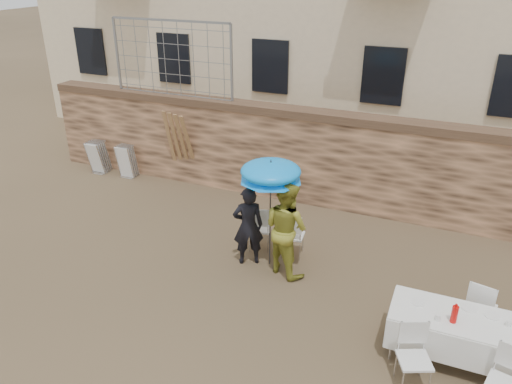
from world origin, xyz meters
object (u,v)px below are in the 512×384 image
at_px(woman_dress, 286,228).
at_px(banquet_table, 468,321).
at_px(table_chair_back, 481,306).
at_px(man_suit, 248,226).
at_px(table_chair_front_right, 505,384).
at_px(couple_chair_right, 293,234).
at_px(soda_bottle, 454,314).
at_px(chair_stack_right, 130,159).
at_px(table_chair_front_left, 415,359).
at_px(umbrella, 271,175).
at_px(couple_chair_left, 259,227).
at_px(chair_stack_left, 102,155).

relative_size(woman_dress, banquet_table, 0.87).
bearing_deg(woman_dress, table_chair_back, -161.54).
distance_m(man_suit, woman_dress, 0.76).
bearing_deg(banquet_table, table_chair_front_right, -56.31).
bearing_deg(couple_chair_right, woman_dress, 87.91).
relative_size(soda_bottle, chair_stack_right, 0.28).
distance_m(table_chair_front_left, chair_stack_right, 9.14).
distance_m(umbrella, table_chair_front_right, 4.70).
relative_size(soda_bottle, table_chair_front_left, 0.27).
relative_size(banquet_table, soda_bottle, 8.08).
xyz_separation_m(woman_dress, couple_chair_left, (-0.75, 0.55, -0.43)).
bearing_deg(couple_chair_left, table_chair_front_left, 124.44).
bearing_deg(umbrella, couple_chair_left, 131.63).
bearing_deg(umbrella, chair_stack_left, 156.88).
bearing_deg(couple_chair_left, chair_stack_right, -42.56).
height_order(couple_chair_left, couple_chair_right, same).
height_order(banquet_table, chair_stack_right, chair_stack_right).
height_order(umbrella, couple_chair_right, umbrella).
xyz_separation_m(couple_chair_left, couple_chair_right, (0.70, 0.00, 0.00)).
height_order(chair_stack_left, chair_stack_right, same).
bearing_deg(woman_dress, table_chair_front_right, 177.14).
bearing_deg(table_chair_front_right, couple_chair_right, 160.46).
distance_m(couple_chair_left, table_chair_front_right, 5.06).
relative_size(umbrella, banquet_table, 0.94).
bearing_deg(chair_stack_left, chair_stack_right, 0.00).
height_order(woman_dress, banquet_table, woman_dress).
xyz_separation_m(couple_chair_right, chair_stack_right, (-5.31, 2.07, -0.02)).
bearing_deg(couple_chair_right, chair_stack_left, -25.75).
distance_m(couple_chair_right, table_chair_front_right, 4.46).
bearing_deg(man_suit, table_chair_front_right, 126.17).
xyz_separation_m(banquet_table, table_chair_back, (0.20, 0.80, -0.25)).
bearing_deg(soda_bottle, banquet_table, 36.87).
bearing_deg(table_chair_front_right, woman_dress, 166.39).
bearing_deg(couple_chair_right, chair_stack_right, -28.62).
bearing_deg(chair_stack_left, couple_chair_left, -20.62).
bearing_deg(chair_stack_right, couple_chair_right, -21.33).
distance_m(couple_chair_left, table_chair_front_left, 4.14).
bearing_deg(table_chair_back, couple_chair_left, -0.36).
bearing_deg(woman_dress, table_chair_front_left, 167.82).
height_order(woman_dress, table_chair_back, woman_dress).
relative_size(couple_chair_left, table_chair_front_left, 1.00).
bearing_deg(table_chair_front_right, banquet_table, 138.25).
bearing_deg(table_chair_back, umbrella, 4.99).
distance_m(banquet_table, table_chair_back, 0.86).
height_order(banquet_table, soda_bottle, soda_bottle).
xyz_separation_m(couple_chair_left, soda_bottle, (3.69, -1.90, 0.43)).
bearing_deg(man_suit, banquet_table, 132.97).
distance_m(couple_chair_right, table_chair_back, 3.52).
xyz_separation_m(woman_dress, banquet_table, (3.14, -1.20, -0.18)).
distance_m(couple_chair_left, chair_stack_left, 5.89).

